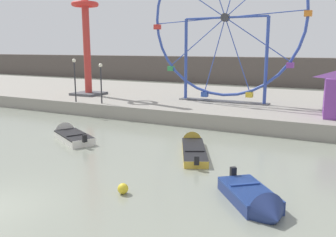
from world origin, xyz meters
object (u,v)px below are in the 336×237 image
object	(u,v)px
drop_tower_red_tower	(86,26)
promenade_lamp_near	(75,74)
mooring_buoy_orange	(123,189)
ferris_wheel_blue_frame	(225,20)
motorboat_mustard_yellow	(193,146)
motorboat_navy_blue	(256,201)
motorboat_white_red_stripe	(69,135)
promenade_lamp_far	(101,77)

from	to	relation	value
drop_tower_red_tower	promenade_lamp_near	world-z (taller)	drop_tower_red_tower
mooring_buoy_orange	ferris_wheel_blue_frame	bearing A→B (deg)	96.95
promenade_lamp_near	motorboat_mustard_yellow	bearing A→B (deg)	-22.01
motorboat_navy_blue	promenade_lamp_near	world-z (taller)	promenade_lamp_near
motorboat_white_red_stripe	mooring_buoy_orange	distance (m)	10.16
ferris_wheel_blue_frame	promenade_lamp_near	world-z (taller)	ferris_wheel_blue_frame
motorboat_white_red_stripe	ferris_wheel_blue_frame	size ratio (longest dim) A/B	0.33
motorboat_navy_blue	promenade_lamp_far	distance (m)	20.58
drop_tower_red_tower	promenade_lamp_near	distance (m)	6.51
motorboat_mustard_yellow	drop_tower_red_tower	world-z (taller)	drop_tower_red_tower
motorboat_white_red_stripe	promenade_lamp_near	size ratio (longest dim) A/B	1.22
promenade_lamp_near	promenade_lamp_far	xyz separation A→B (m)	(2.64, 0.29, -0.21)
ferris_wheel_blue_frame	promenade_lamp_near	xyz separation A→B (m)	(-11.57, -6.12, -4.56)
mooring_buoy_orange	promenade_lamp_near	bearing A→B (deg)	137.08
motorboat_white_red_stripe	drop_tower_red_tower	size ratio (longest dim) A/B	0.31
motorboat_white_red_stripe	mooring_buoy_orange	size ratio (longest dim) A/B	10.47
motorboat_navy_blue	promenade_lamp_near	distance (m)	22.60
motorboat_mustard_yellow	mooring_buoy_orange	distance (m)	7.35
motorboat_navy_blue	ferris_wheel_blue_frame	bearing A→B (deg)	162.77
motorboat_mustard_yellow	motorboat_navy_blue	world-z (taller)	motorboat_navy_blue
drop_tower_red_tower	promenade_lamp_near	bearing A→B (deg)	-63.59
mooring_buoy_orange	drop_tower_red_tower	bearing A→B (deg)	132.91
ferris_wheel_blue_frame	mooring_buoy_orange	bearing A→B (deg)	-83.05
ferris_wheel_blue_frame	drop_tower_red_tower	world-z (taller)	drop_tower_red_tower
drop_tower_red_tower	motorboat_navy_blue	bearing A→B (deg)	-37.32
motorboat_navy_blue	drop_tower_red_tower	distance (m)	27.68
drop_tower_red_tower	mooring_buoy_orange	distance (m)	24.79
drop_tower_red_tower	mooring_buoy_orange	world-z (taller)	drop_tower_red_tower
motorboat_mustard_yellow	ferris_wheel_blue_frame	world-z (taller)	ferris_wheel_blue_frame
motorboat_mustard_yellow	motorboat_white_red_stripe	world-z (taller)	motorboat_white_red_stripe
motorboat_white_red_stripe	promenade_lamp_near	bearing A→B (deg)	-22.90
motorboat_white_red_stripe	motorboat_mustard_yellow	bearing A→B (deg)	-141.45
motorboat_white_red_stripe	promenade_lamp_far	bearing A→B (deg)	-39.39
motorboat_white_red_stripe	mooring_buoy_orange	world-z (taller)	motorboat_white_red_stripe
motorboat_navy_blue	drop_tower_red_tower	xyz separation A→B (m)	(-21.15, 16.12, 7.67)
promenade_lamp_far	mooring_buoy_orange	bearing A→B (deg)	-49.57
motorboat_white_red_stripe	mooring_buoy_orange	bearing A→B (deg)	172.94
motorboat_mustard_yellow	promenade_lamp_near	world-z (taller)	promenade_lamp_near
motorboat_navy_blue	mooring_buoy_orange	bearing A→B (deg)	-117.36
ferris_wheel_blue_frame	drop_tower_red_tower	distance (m)	13.84
motorboat_navy_blue	ferris_wheel_blue_frame	xyz separation A→B (m)	(-7.43, 17.90, 7.87)
ferris_wheel_blue_frame	drop_tower_red_tower	bearing A→B (deg)	-172.61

